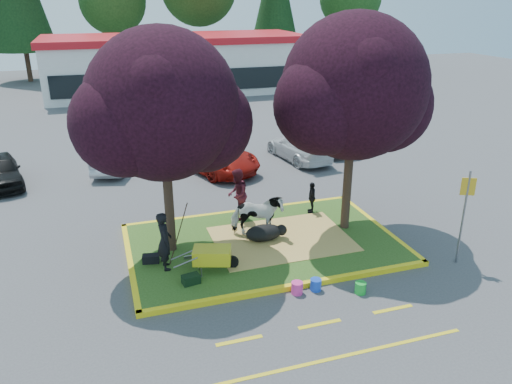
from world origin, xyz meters
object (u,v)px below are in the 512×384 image
object	(u,v)px
bucket_pink	(297,288)
bucket_blue	(316,285)
calf	(264,233)
car_black	(0,171)
car_silver	(114,156)
cow	(257,216)
bucket_green	(360,288)
sign_post	(465,207)
wheelbarrow	(213,255)
handler	(164,241)

from	to	relation	value
bucket_pink	bucket_blue	world-z (taller)	bucket_pink
calf	car_black	xyz separation A→B (m)	(-8.61, 8.32, 0.23)
bucket_blue	car_silver	distance (m)	12.72
calf	car_black	world-z (taller)	car_black
bucket_blue	calf	bearing A→B (deg)	99.42
cow	bucket_pink	distance (m)	3.35
car_black	bucket_green	bearing A→B (deg)	-61.63
bucket_pink	car_black	bearing A→B (deg)	127.32
cow	bucket_blue	size ratio (longest dim) A/B	5.08
bucket_green	car_silver	size ratio (longest dim) A/B	0.08
bucket_pink	calf	bearing A→B (deg)	88.93
car_black	car_silver	distance (m)	4.59
sign_post	bucket_green	xyz separation A→B (m)	(-3.48, -0.60, -1.62)
cow	car_black	distance (m)	11.63
calf	sign_post	world-z (taller)	sign_post
wheelbarrow	car_black	size ratio (longest dim) A/B	0.50
sign_post	car_silver	distance (m)	14.92
handler	wheelbarrow	size ratio (longest dim) A/B	0.91
car_black	bucket_pink	bearing A→B (deg)	-65.20
car_black	car_silver	size ratio (longest dim) A/B	0.99
bucket_pink	bucket_blue	distance (m)	0.54
bucket_blue	cow	bearing A→B (deg)	100.01
bucket_pink	car_black	world-z (taller)	car_black
wheelbarrow	bucket_pink	bearing A→B (deg)	-21.47
bucket_blue	car_silver	size ratio (longest dim) A/B	0.09
car_black	bucket_blue	bearing A→B (deg)	-63.51
bucket_green	bucket_blue	world-z (taller)	bucket_blue
bucket_green	car_silver	distance (m)	13.59
bucket_green	bucket_blue	distance (m)	1.17
car_black	handler	bearing A→B (deg)	-71.61
calf	bucket_green	xyz separation A→B (m)	(1.54, -3.40, -0.25)
bucket_pink	car_silver	xyz separation A→B (m)	(-4.01, 11.88, 0.45)
cow	car_silver	size ratio (longest dim) A/B	0.44
sign_post	car_silver	size ratio (longest dim) A/B	0.76
sign_post	bucket_pink	world-z (taller)	sign_post
wheelbarrow	car_black	distance (m)	11.73
cow	car_silver	bearing A→B (deg)	39.29
calf	wheelbarrow	bearing A→B (deg)	-141.68
sign_post	car_silver	world-z (taller)	sign_post
calf	bucket_green	bearing A→B (deg)	-61.88
handler	sign_post	bearing A→B (deg)	-106.49
calf	bucket_pink	size ratio (longest dim) A/B	3.55
calf	bucket_blue	xyz separation A→B (m)	(0.48, -2.90, -0.24)
calf	bucket_blue	distance (m)	2.95
wheelbarrow	sign_post	distance (m)	7.21
calf	handler	xyz separation A→B (m)	(-3.16, -0.77, 0.59)
wheelbarrow	sign_post	bearing A→B (deg)	6.14
handler	bucket_pink	size ratio (longest dim) A/B	5.09
bucket_green	bucket_pink	bearing A→B (deg)	162.70
sign_post	wheelbarrow	bearing A→B (deg)	-167.54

